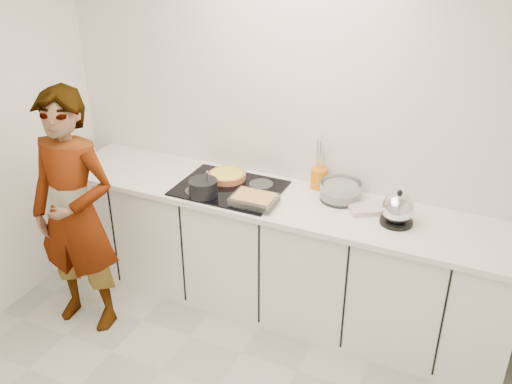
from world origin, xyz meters
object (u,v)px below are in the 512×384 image
at_px(mixing_bowl, 340,192).
at_px(utensil_crock, 319,178).
at_px(tart_dish, 227,176).
at_px(baking_dish, 254,199).
at_px(cook, 75,214).
at_px(hob, 230,188).
at_px(kettle, 398,209).
at_px(saucepan, 203,188).

relative_size(mixing_bowl, utensil_crock, 2.44).
distance_m(tart_dish, baking_dish, 0.42).
xyz_separation_m(mixing_bowl, cook, (-1.56, -0.84, -0.11)).
relative_size(hob, baking_dish, 2.42).
bearing_deg(baking_dish, tart_dish, 142.13).
bearing_deg(tart_dish, kettle, -4.80).
bearing_deg(baking_dish, saucepan, -174.82).
distance_m(hob, cook, 1.05).
bearing_deg(mixing_bowl, saucepan, -157.94).
xyz_separation_m(saucepan, baking_dish, (0.37, 0.03, -0.02)).
height_order(utensil_crock, cook, cook).
relative_size(hob, tart_dish, 2.35).
relative_size(kettle, utensil_crock, 1.62).
distance_m(saucepan, cook, 0.86).
relative_size(saucepan, kettle, 1.09).
distance_m(baking_dish, cook, 1.19).
height_order(tart_dish, kettle, kettle).
bearing_deg(utensil_crock, kettle, -23.99).
xyz_separation_m(saucepan, cook, (-0.70, -0.50, -0.12)).
bearing_deg(mixing_bowl, utensil_crock, 150.21).
xyz_separation_m(tart_dish, baking_dish, (0.33, -0.26, 0.01)).
relative_size(hob, utensil_crock, 4.97).
distance_m(kettle, cook, 2.09).
distance_m(saucepan, baking_dish, 0.37).
distance_m(kettle, utensil_crock, 0.66).
distance_m(hob, baking_dish, 0.30).
distance_m(mixing_bowl, kettle, 0.45).
bearing_deg(saucepan, tart_dish, 83.73).
xyz_separation_m(baking_dish, kettle, (0.91, 0.15, 0.05)).
bearing_deg(kettle, cook, -160.88).
height_order(mixing_bowl, utensil_crock, utensil_crock).
xyz_separation_m(baking_dish, mixing_bowl, (0.49, 0.31, 0.01)).
relative_size(tart_dish, baking_dish, 1.03).
bearing_deg(utensil_crock, saucepan, -145.55).
distance_m(hob, kettle, 1.17).
height_order(tart_dish, cook, cook).
xyz_separation_m(hob, kettle, (1.16, 0.01, 0.09)).
xyz_separation_m(hob, saucepan, (-0.11, -0.18, 0.06)).
bearing_deg(saucepan, kettle, 8.40).
bearing_deg(utensil_crock, hob, -153.16).
height_order(hob, tart_dish, tart_dish).
distance_m(saucepan, mixing_bowl, 0.93).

